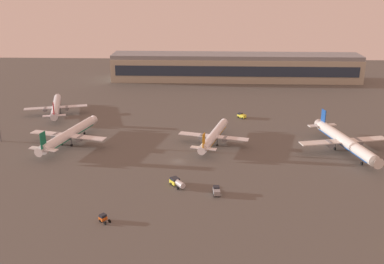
% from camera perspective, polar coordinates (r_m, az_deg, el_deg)
% --- Properties ---
extents(ground_plane, '(416.00, 416.00, 0.00)m').
position_cam_1_polar(ground_plane, '(160.61, -1.78, -3.71)').
color(ground_plane, '#56544F').
extents(terminal_building, '(153.18, 22.40, 16.40)m').
position_cam_1_polar(terminal_building, '(286.31, 5.50, 8.14)').
color(terminal_building, '#B2AD99').
rests_on(terminal_building, ground).
extents(airplane_taxiway_distant, '(31.34, 39.96, 10.38)m').
position_cam_1_polar(airplane_taxiway_distant, '(181.55, -15.32, -0.34)').
color(airplane_taxiway_distant, white).
rests_on(airplane_taxiway_distant, ground).
extents(airplane_far_stand, '(34.07, 43.47, 11.27)m').
position_cam_1_polar(airplane_far_stand, '(176.84, 18.69, -1.09)').
color(airplane_far_stand, silver).
rests_on(airplane_far_stand, ground).
extents(airplane_terminal_side, '(27.55, 35.11, 9.13)m').
position_cam_1_polar(airplane_terminal_side, '(175.63, 2.75, -0.47)').
color(airplane_terminal_side, white).
rests_on(airplane_terminal_side, ground).
extents(airplane_near_gate, '(28.70, 36.56, 9.54)m').
position_cam_1_polar(airplane_near_gate, '(223.24, -16.80, 3.06)').
color(airplane_near_gate, silver).
rests_on(airplane_near_gate, ground).
extents(fuel_truck, '(5.38, 6.34, 2.35)m').
position_cam_1_polar(fuel_truck, '(141.70, -1.87, -6.36)').
color(fuel_truck, yellow).
rests_on(fuel_truck, ground).
extents(maintenance_van, '(2.27, 4.27, 2.25)m').
position_cam_1_polar(maintenance_van, '(136.95, 3.11, -7.42)').
color(maintenance_van, gray).
rests_on(maintenance_van, ground).
extents(cargo_loader, '(4.22, 4.40, 2.25)m').
position_cam_1_polar(cargo_loader, '(209.84, 6.28, 2.08)').
color(cargo_loader, yellow).
rests_on(cargo_loader, ground).
extents(pushback_tug, '(3.52, 3.34, 2.05)m').
position_cam_1_polar(pushback_tug, '(125.11, -11.14, -10.59)').
color(pushback_tug, '#D85919').
rests_on(pushback_tug, ground).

